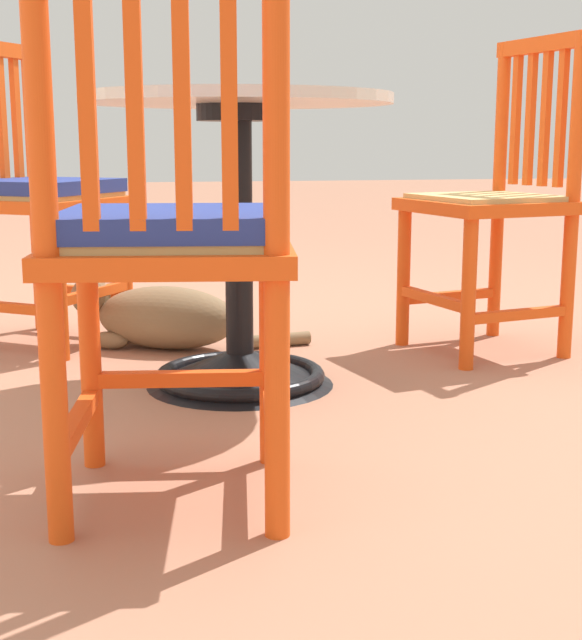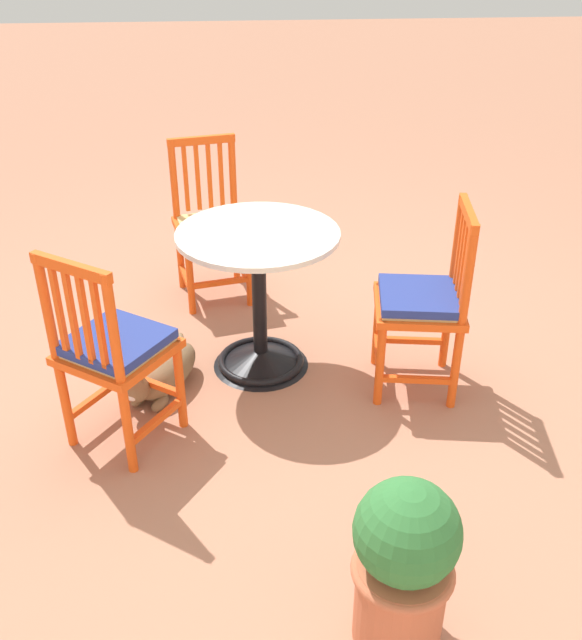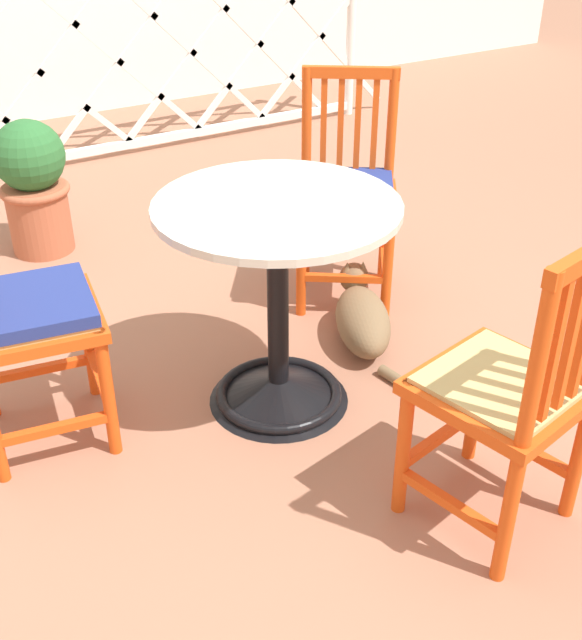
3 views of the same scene
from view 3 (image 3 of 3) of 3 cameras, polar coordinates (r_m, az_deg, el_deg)
ground_plane at (r=2.64m, az=0.10°, el=-8.02°), size 24.00×24.00×0.00m
lattice_fence_panel at (r=4.97m, az=-12.11°, el=17.57°), size 3.79×0.06×1.11m
cafe_table at (r=2.62m, az=-0.92°, el=-0.67°), size 0.76×0.76×0.73m
orange_chair_at_corner at (r=2.50m, az=-18.55°, el=0.27°), size 0.46×0.46×0.91m
orange_chair_tucked_in at (r=2.15m, az=15.43°, el=-5.08°), size 0.48×0.48×0.91m
orange_chair_by_planter at (r=3.23m, az=3.99°, el=8.94°), size 0.56×0.56×0.91m
tabby_cat at (r=3.07m, az=5.07°, el=0.29°), size 0.38×0.73×0.23m
terracotta_planter at (r=3.84m, az=-17.90°, el=9.24°), size 0.32×0.32×0.62m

